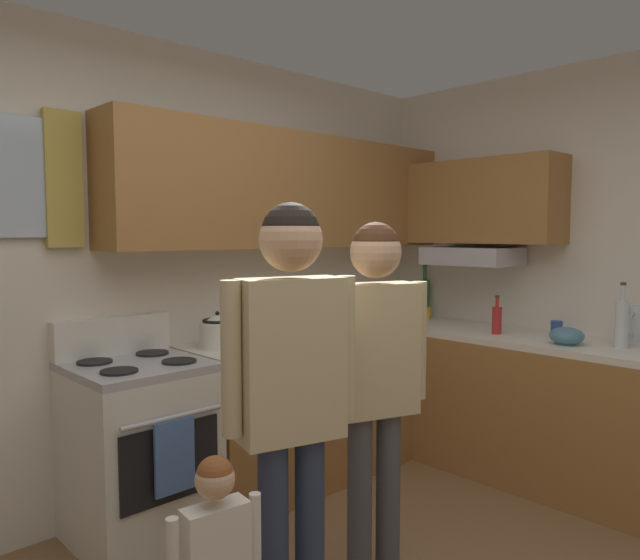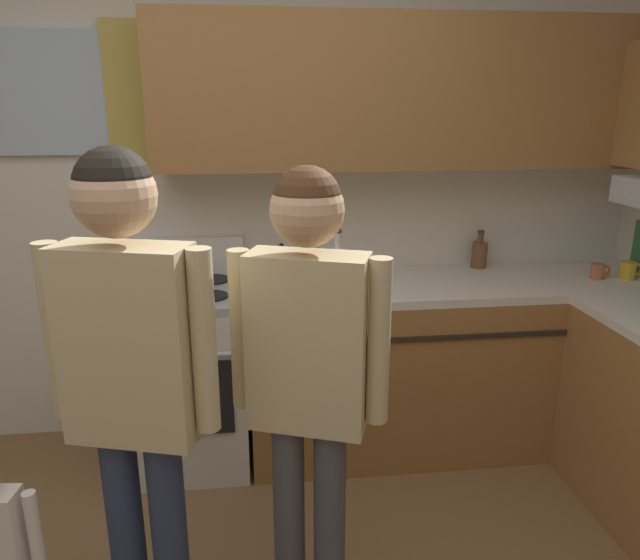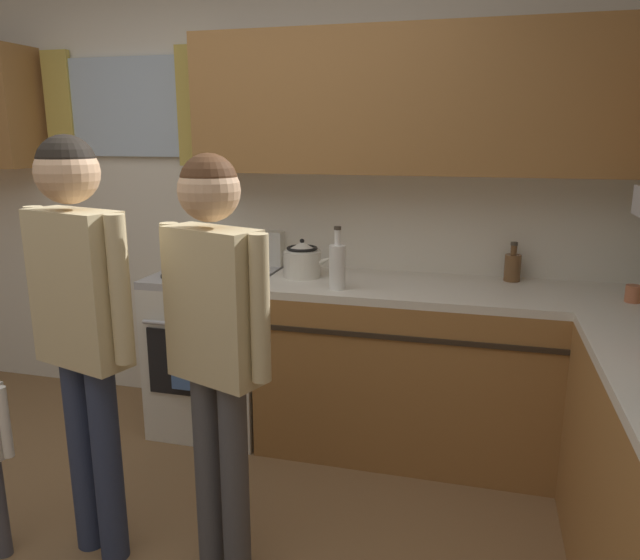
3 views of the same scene
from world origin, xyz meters
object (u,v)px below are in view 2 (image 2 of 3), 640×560
Objects in this scene: bottle_wine_green at (640,245)px; adult_in_plaid at (308,361)px; bottle_milk_white at (337,271)px; mug_mustard_yellow at (629,270)px; stove_oven at (185,372)px; stovetop_kettle at (282,265)px; adult_holding_child at (131,365)px; bottle_squat_brown at (479,254)px; cup_terracotta at (598,271)px.

bottle_wine_green is 0.25× the size of adult_in_plaid.
mug_mustard_yellow is (1.51, 0.09, -0.07)m from bottle_milk_white.
stovetop_kettle is at bearing 3.74° from stove_oven.
adult_holding_child is (-0.49, -1.20, 0.04)m from stovetop_kettle.
bottle_squat_brown is (-0.78, 0.22, -0.07)m from bottle_wine_green.
stove_oven is 0.73m from stovetop_kettle.
adult_holding_child is (0.01, -1.16, 0.57)m from stove_oven.
stove_oven is at bearing 90.32° from adult_holding_child.
bottle_squat_brown is 1.71m from adult_in_plaid.
bottle_milk_white is 1.53× the size of bottle_squat_brown.
mug_mustard_yellow is at bearing -2.27° from stove_oven.
adult_in_plaid reaches higher than stove_oven.
bottle_squat_brown is 1.71× the size of mug_mustard_yellow.
adult_in_plaid is (-1.74, -1.02, 0.05)m from mug_mustard_yellow.
stovetop_kettle is (-1.86, 0.03, -0.06)m from bottle_wine_green.
cup_terracotta is at bearing -28.82° from bottle_squat_brown.
adult_in_plaid is (0.51, 0.05, -0.04)m from adult_holding_child.
bottle_squat_brown is at bearing 155.03° from mug_mustard_yellow.
adult_holding_child is (-2.10, -1.10, 0.10)m from cup_terracotta.
bottle_squat_brown is at bearing 51.22° from adult_in_plaid.
bottle_squat_brown is at bearing 7.97° from stove_oven.
bottle_wine_green is at bearing -0.87° from stovetop_kettle.
stove_oven is 10.11× the size of cup_terracotta.
cup_terracotta is (2.10, -0.06, 0.47)m from stove_oven.
stovetop_kettle is (-0.24, 0.21, -0.02)m from bottle_milk_white.
stovetop_kettle is (-1.75, 0.12, 0.05)m from mug_mustard_yellow.
stove_oven is 1.29m from adult_holding_child.
stove_oven is at bearing 177.73° from mug_mustard_yellow.
bottle_squat_brown is (0.84, 0.40, -0.04)m from bottle_milk_white.
adult_in_plaid reaches higher than bottle_squat_brown.
bottle_wine_green is 1.87m from stovetop_kettle.
stovetop_kettle reaches higher than mug_mustard_yellow.
adult_holding_child reaches higher than bottle_wine_green.
adult_holding_child is at bearing -89.68° from stove_oven.
bottle_squat_brown is (1.58, 0.22, 0.51)m from stove_oven.
cup_terracotta is 0.07× the size of adult_in_plaid.
adult_holding_child reaches higher than stovetop_kettle.
bottle_milk_white is at bearing 53.10° from adult_holding_child.
stovetop_kettle is at bearing -170.11° from bottle_squat_brown.
bottle_milk_white reaches higher than mug_mustard_yellow.
mug_mustard_yellow is 2.01m from adult_in_plaid.
bottle_squat_brown is at bearing 164.42° from bottle_wine_green.
stovetop_kettle is at bearing 138.46° from bottle_milk_white.
bottle_wine_green is at bearing 14.83° from cup_terracotta.
bottle_wine_green is 0.18m from mug_mustard_yellow.
bottle_wine_green is at bearing 31.04° from adult_in_plaid.
adult_holding_child is at bearing -112.44° from stovetop_kettle.
stove_oven is 9.15× the size of mug_mustard_yellow.
cup_terracotta is at bearing 170.41° from mug_mustard_yellow.
cup_terracotta is 0.40× the size of stovetop_kettle.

